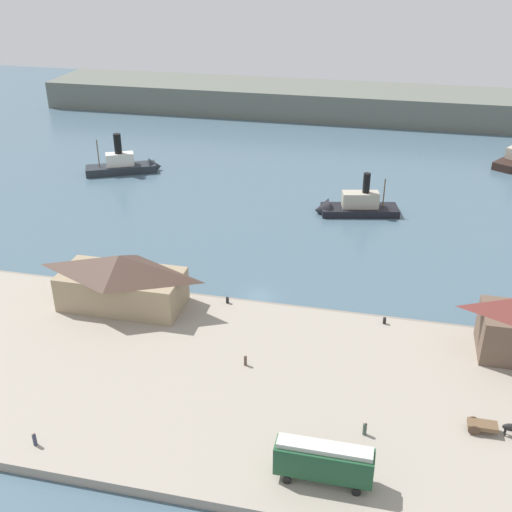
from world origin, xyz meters
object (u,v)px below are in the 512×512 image
object	(u,v)px
street_tram	(324,460)
mooring_post_center_east	(227,300)
pedestrian_near_east_shed	(365,429)
mooring_post_west	(384,321)
pedestrian_near_cart	(35,439)
horse_cart	(493,426)
ferry_shed_central_terminal	(121,280)
ferry_departing_north	(128,165)
pedestrian_walking_west	(245,360)
ferry_approaching_west	(351,207)

from	to	relation	value
street_tram	mooring_post_center_east	distance (m)	34.88
pedestrian_near_east_shed	mooring_post_west	world-z (taller)	pedestrian_near_east_shed
pedestrian_near_cart	mooring_post_center_east	xyz separation A→B (m)	(12.14, 31.84, -0.30)
horse_cart	mooring_post_west	world-z (taller)	horse_cart
street_tram	ferry_shed_central_terminal	bearing A→B (deg)	140.80
pedestrian_near_cart	mooring_post_center_east	size ratio (longest dim) A/B	1.84
ferry_shed_central_terminal	ferry_departing_north	distance (m)	61.02
ferry_shed_central_terminal	pedestrian_walking_west	size ratio (longest dim) A/B	11.56
street_tram	mooring_post_center_east	world-z (taller)	street_tram
mooring_post_center_east	ferry_departing_north	bearing A→B (deg)	125.84
street_tram	pedestrian_near_east_shed	xyz separation A→B (m)	(3.51, 7.30, -1.84)
mooring_post_west	ferry_departing_north	world-z (taller)	ferry_departing_north
pedestrian_near_cart	mooring_post_west	world-z (taller)	pedestrian_near_cart
ferry_shed_central_terminal	street_tram	xyz separation A→B (m)	(32.13, -26.20, -1.42)
ferry_shed_central_terminal	street_tram	distance (m)	41.48
ferry_shed_central_terminal	pedestrian_near_east_shed	size ratio (longest dim) A/B	10.32
street_tram	pedestrian_near_east_shed	world-z (taller)	street_tram
pedestrian_near_cart	pedestrian_near_east_shed	world-z (taller)	pedestrian_near_east_shed
street_tram	mooring_post_west	xyz separation A→B (m)	(4.66, 29.51, -2.17)
ferry_shed_central_terminal	horse_cart	size ratio (longest dim) A/B	2.98
ferry_shed_central_terminal	ferry_departing_north	world-z (taller)	ferry_shed_central_terminal
horse_cart	pedestrian_near_east_shed	distance (m)	13.65
horse_cart	ferry_approaching_west	distance (m)	62.45
pedestrian_near_east_shed	ferry_departing_north	distance (m)	95.59
ferry_shed_central_terminal	horse_cart	world-z (taller)	ferry_shed_central_terminal
horse_cart	mooring_post_center_east	world-z (taller)	horse_cart
street_tram	mooring_post_west	bearing A→B (deg)	81.03
street_tram	pedestrian_near_cart	world-z (taller)	street_tram
horse_cart	ferry_departing_north	world-z (taller)	ferry_departing_north
ferry_approaching_west	pedestrian_near_east_shed	bearing A→B (deg)	-83.53
pedestrian_near_east_shed	ferry_departing_north	xyz separation A→B (m)	(-59.11, 75.12, -0.28)
mooring_post_west	ferry_approaching_west	world-z (taller)	ferry_approaching_west
pedestrian_near_cart	ferry_approaching_west	xyz separation A→B (m)	(26.31, 71.47, -0.49)
pedestrian_near_east_shed	ferry_departing_north	size ratio (longest dim) A/B	0.10
ferry_shed_central_terminal	mooring_post_west	bearing A→B (deg)	5.14
horse_cart	ferry_departing_north	bearing A→B (deg)	135.20
pedestrian_walking_west	ferry_departing_north	xyz separation A→B (m)	(-43.90, 66.18, -0.20)
ferry_departing_north	ferry_approaching_west	size ratio (longest dim) A/B	1.02
mooring_post_west	pedestrian_walking_west	bearing A→B (deg)	-140.95
pedestrian_near_cart	ferry_departing_north	size ratio (longest dim) A/B	0.10
pedestrian_walking_west	horse_cart	bearing A→B (deg)	-11.30
pedestrian_near_east_shed	ferry_approaching_west	size ratio (longest dim) A/B	0.10
pedestrian_walking_west	ferry_approaching_west	bearing A→B (deg)	81.31
ferry_shed_central_terminal	mooring_post_center_east	world-z (taller)	ferry_shed_central_terminal
pedestrian_near_cart	ferry_departing_north	xyz separation A→B (m)	(-25.74, 84.29, -0.25)
pedestrian_near_east_shed	pedestrian_near_cart	bearing A→B (deg)	-164.63
horse_cart	pedestrian_walking_west	distance (m)	29.04
mooring_post_west	ferry_approaching_west	distance (m)	40.92
ferry_departing_north	horse_cart	bearing A→B (deg)	-44.80
mooring_post_center_east	horse_cart	bearing A→B (deg)	-29.39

